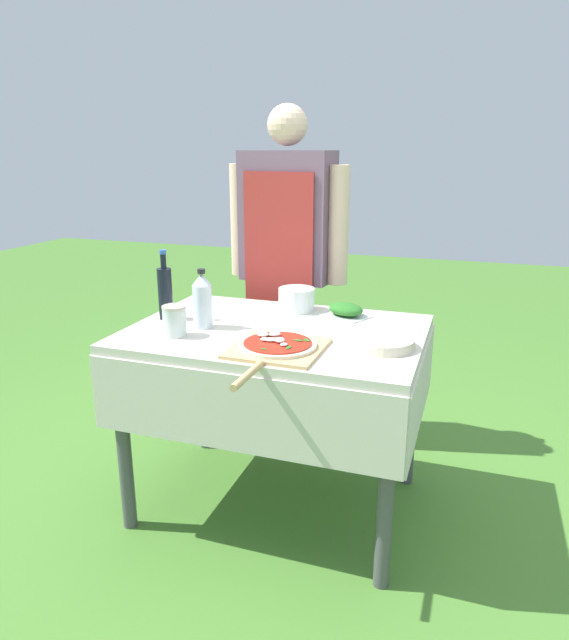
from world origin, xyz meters
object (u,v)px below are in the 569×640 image
Objects in this scene: person_cook at (287,250)px; oil_bottle at (165,292)px; herb_container at (346,310)px; plate_stack at (382,342)px; mixing_tub at (297,299)px; pizza_on_peel at (276,347)px; sauce_jar at (175,323)px; prep_table at (276,357)px; water_bottle at (202,300)px.

person_cook reaches higher than oil_bottle.
herb_container is (0.69, 0.27, -0.09)m from oil_bottle.
plate_stack is (0.59, -0.71, -0.18)m from person_cook.
oil_bottle reaches higher than mixing_tub.
person_cook reaches higher than plate_stack.
pizza_on_peel is 2.35× the size of herb_container.
oil_bottle is 2.46× the size of sauce_jar.
person_cook is 0.94m from plate_stack.
prep_table is at bearing 111.23° from person_cook.
water_bottle is 1.04× the size of herb_container.
person_cook is 0.72m from water_bottle.
prep_table is 0.45m from plate_stack.
herb_container is at bearing 40.12° from sauce_jar.
person_cook is at bearing 104.98° from prep_table.
water_bottle is 1.49× the size of mixing_tub.
pizza_on_peel is at bearing 112.53° from person_cook.
pizza_on_peel reaches higher than plate_stack.
pizza_on_peel is (0.08, -0.23, 0.13)m from prep_table.
oil_bottle reaches higher than prep_table.
oil_bottle is 1.83× the size of mixing_tub.
sauce_jar is (0.15, -0.19, -0.06)m from oil_bottle.
person_cook reaches higher than pizza_on_peel.
oil_bottle is at bearing -147.99° from mixing_tub.
plate_stack reaches higher than prep_table.
herb_container is (0.21, 0.26, 0.14)m from prep_table.
plate_stack is at bearing -0.65° from water_bottle.
person_cook is at bearing 129.84° from plate_stack.
oil_bottle reaches higher than pizza_on_peel.
prep_table is at bearing 110.44° from pizza_on_peel.
pizza_on_peel is 3.38× the size of mixing_tub.
sauce_jar is at bearing -52.31° from oil_bottle.
sauce_jar is (-0.41, 0.04, 0.04)m from pizza_on_peel.
oil_bottle is at bearing -178.62° from prep_table.
oil_bottle is 0.55m from mixing_tub.
person_cook is at bearing 79.26° from sauce_jar.
mixing_tub is 0.56m from plate_stack.
herb_container is (0.13, 0.49, 0.01)m from pizza_on_peel.
person_cook reaches higher than prep_table.
oil_bottle is (-0.56, 0.22, 0.10)m from pizza_on_peel.
oil_bottle is at bearing 71.08° from person_cook.
sauce_jar is (-0.32, -0.48, 0.00)m from mixing_tub.
person_cook is at bearing 81.35° from water_bottle.
water_bottle is at bearing 87.60° from person_cook.
herb_container is at bearing 50.20° from prep_table.
oil_bottle is at bearing -158.62° from herb_container.
person_cook is at bearing 64.83° from oil_bottle.
sauce_jar is at bearing -123.79° from mixing_tub.
pizza_on_peel is at bearing -79.98° from mixing_tub.
plate_stack is (0.42, -0.08, 0.13)m from prep_table.
water_bottle is (-0.36, 0.17, 0.09)m from pizza_on_peel.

